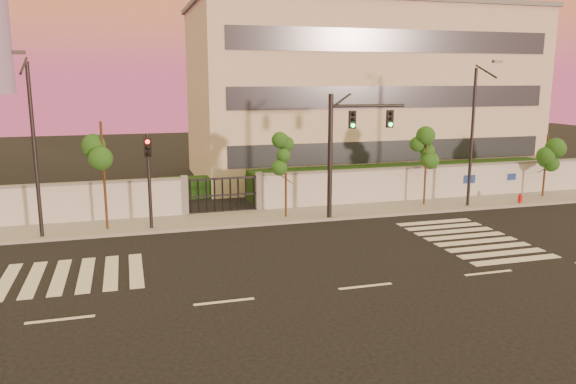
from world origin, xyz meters
name	(u,v)px	position (x,y,z in m)	size (l,w,h in m)	color
ground	(365,286)	(0.00, 0.00, 0.00)	(120.00, 120.00, 0.00)	black
sidewalk	(284,216)	(0.00, 10.50, 0.07)	(60.00, 3.00, 0.15)	gray
perimeter_wall	(279,192)	(0.10, 12.00, 1.07)	(60.00, 0.36, 2.20)	#B8BBC0
hedge_row	(284,186)	(1.17, 14.74, 0.82)	(41.00, 4.25, 1.80)	black
institutional_building	(359,92)	(9.00, 21.99, 6.16)	(24.40, 12.40, 12.25)	beige
road_markings	(292,258)	(-1.58, 3.76, 0.01)	(57.00, 7.62, 0.02)	silver
street_tree_c	(103,151)	(-8.85, 10.04, 3.85)	(1.57, 1.25, 5.23)	#382314
street_tree_d	(286,157)	(-0.04, 10.01, 3.24)	(1.41, 1.12, 4.40)	#382314
street_tree_e	(427,150)	(8.31, 10.62, 3.26)	(1.40, 1.12, 4.43)	#382314
street_tree_f	(547,151)	(16.39, 10.64, 2.89)	(1.52, 1.21, 3.91)	#382314
traffic_signal_main	(345,141)	(2.87, 9.23, 4.06)	(4.07, 0.47, 6.43)	black
traffic_signal_secondary	(149,170)	(-6.85, 9.61, 2.94)	(0.36, 0.35, 4.63)	black
streetlight_west	(33,142)	(-11.68, 9.30, 4.46)	(0.49, 1.98, 8.24)	black
streetlight_east	(474,131)	(10.50, 9.50, 4.37)	(0.48, 1.94, 8.08)	black
fire_hydrant	(520,200)	(13.75, 9.37, 0.35)	(0.28, 0.26, 0.70)	red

